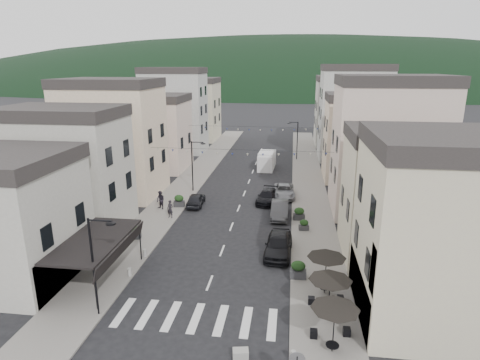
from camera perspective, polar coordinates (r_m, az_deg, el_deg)
The scene contains 29 objects.
ground at distance 23.60m, azimuth -7.50°, elevation -21.66°, with size 700.00×700.00×0.00m, color black.
sidewalk_left at distance 53.51m, azimuth -6.60°, elevation 0.44°, with size 4.00×76.00×0.12m, color slate.
sidewalk_right at distance 52.02m, azimuth 9.65°, elevation -0.14°, with size 4.00×76.00×0.12m, color slate.
hill_backdrop at distance 318.32m, azimuth 6.68°, elevation 13.39°, with size 640.00×360.00×70.00m, color black.
bistro_building at distance 25.61m, azimuth 28.28°, elevation -7.47°, with size 10.00×8.00×10.00m, color beige.
boutique_awning at distance 28.46m, azimuth -19.50°, elevation -8.25°, with size 3.77×7.50×3.28m.
buildings_row_left at distance 59.67m, azimuth -12.06°, elevation 7.77°, with size 10.20×54.16×14.00m.
buildings_row_right at distance 55.91m, azimuth 17.04°, elevation 7.09°, with size 10.20×54.16×14.50m.
cafe_terrace at distance 24.12m, azimuth 12.69°, elevation -14.29°, with size 2.50×8.10×2.53m.
streetlamp_left_near at distance 25.19m, azimuth -19.74°, elevation -10.05°, with size 1.70×0.56×6.00m.
streetlamp_left_far at distance 46.57m, azimuth -6.50°, elevation 2.71°, with size 1.70×0.56×6.00m.
streetlamp_right_far at distance 62.87m, azimuth 7.92°, elevation 6.14°, with size 1.70×0.56×6.00m.
bollards at distance 27.80m, azimuth -4.58°, elevation -14.15°, with size 11.66×10.26×0.60m.
bunting_near at distance 41.23m, azimuth -0.02°, elevation 3.85°, with size 19.00×0.28×0.62m.
bunting_far at distance 56.87m, azimuth 2.09°, elevation 7.24°, with size 19.00×0.28×0.62m.
parked_car_a at distance 31.91m, azimuth 5.49°, elevation -9.10°, with size 2.01×5.00×1.70m, color black.
parked_car_b at distance 39.47m, azimuth 5.66°, elevation -4.19°, with size 1.63×4.68×1.54m, color #373639.
parked_car_c at distance 45.46m, azimuth 6.30°, elevation -1.56°, with size 2.28×4.94×1.37m, color gray.
parked_car_d at distance 43.49m, azimuth 3.86°, elevation -2.36°, with size 1.84×4.52×1.31m, color black.
parked_car_e at distance 42.67m, azimuth -6.30°, elevation -2.77°, with size 1.60×3.98×1.36m, color black.
delivery_van at distance 57.57m, azimuth 3.83°, elevation 2.86°, with size 2.36×5.43×2.56m.
pedestrian_a at distance 39.31m, azimuth -9.91°, elevation -4.10°, with size 0.64×0.42×1.75m, color black.
pedestrian_b at distance 41.77m, azimuth -11.23°, elevation -2.83°, with size 0.93×0.72×1.91m, color black.
concrete_block_a at distance 22.19m, azimuth 0.09°, elevation -23.52°, with size 0.80×0.50×0.50m, color gray.
planter_la at distance 35.48m, azimuth -14.77°, elevation -7.21°, with size 1.15×0.80×1.17m.
planter_lb at distance 42.33m, azimuth -8.67°, elevation -2.94°, with size 1.21×0.80×1.26m.
planter_ra at distance 28.71m, azimuth 8.27°, elevation -12.50°, with size 1.14×0.64×1.28m.
planter_rb at distance 36.50m, azimuth 9.08°, elevation -6.33°, with size 0.94×0.60×0.99m.
planter_rc at distance 38.77m, azimuth 8.41°, elevation -4.77°, with size 1.12×0.67×1.21m.
Camera 1 is at (5.24, -17.95, 14.40)m, focal length 30.00 mm.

